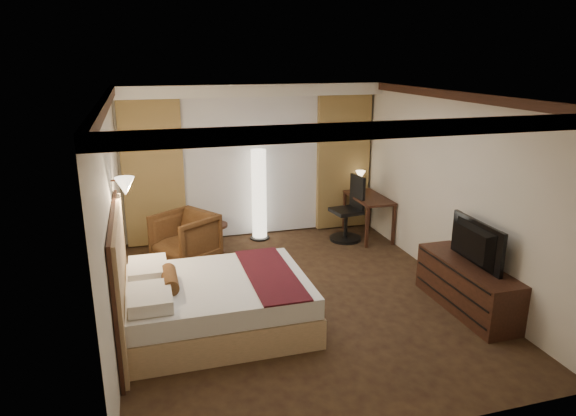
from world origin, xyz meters
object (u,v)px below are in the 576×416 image
object	(u,v)px
desk	(368,217)
office_chair	(346,209)
floor_lamp	(259,195)
television	(470,242)
bed	(218,303)
dresser	(467,286)
armchair	(185,235)
side_table	(214,238)

from	to	relation	value
desk	office_chair	xyz separation A→B (m)	(-0.45, -0.05, 0.20)
floor_lamp	television	world-z (taller)	floor_lamp
bed	television	world-z (taller)	television
dresser	armchair	bearing A→B (deg)	141.07
armchair	desk	xyz separation A→B (m)	(3.26, 0.22, -0.05)
office_chair	television	world-z (taller)	office_chair
office_chair	television	xyz separation A→B (m)	(0.47, -2.84, 0.35)
desk	office_chair	size ratio (longest dim) A/B	0.95
floor_lamp	office_chair	world-z (taller)	floor_lamp
side_table	floor_lamp	bearing A→B (deg)	27.49
armchair	side_table	bearing A→B (deg)	79.15
office_chair	armchair	bearing A→B (deg)	175.79
bed	dresser	xyz separation A→B (m)	(3.12, -0.43, 0.00)
office_chair	dresser	xyz separation A→B (m)	(0.50, -2.84, -0.26)
side_table	dresser	distance (m)	4.03
armchair	television	bearing A→B (deg)	17.10
bed	dresser	bearing A→B (deg)	-7.81
armchair	dresser	bearing A→B (deg)	17.35
side_table	floor_lamp	xyz separation A→B (m)	(0.87, 0.45, 0.56)
side_table	television	xyz separation A→B (m)	(2.78, -2.88, 0.68)
armchair	dresser	size ratio (longest dim) A/B	0.53
bed	television	distance (m)	3.18
bed	armchair	bearing A→B (deg)	94.59
armchair	side_table	distance (m)	0.56
bed	floor_lamp	xyz separation A→B (m)	(1.18, 2.90, 0.50)
armchair	dresser	distance (m)	4.25
desk	side_table	bearing A→B (deg)	-179.74
side_table	office_chair	bearing A→B (deg)	-0.92
desk	armchair	bearing A→B (deg)	-176.14
office_chair	desk	bearing A→B (deg)	-1.29
bed	dresser	distance (m)	3.15
floor_lamp	office_chair	bearing A→B (deg)	-18.76
bed	desk	world-z (taller)	desk
armchair	side_table	world-z (taller)	armchair
bed	television	size ratio (longest dim) A/B	2.08
armchair	office_chair	distance (m)	2.82
dresser	side_table	bearing A→B (deg)	134.37
bed	armchair	size ratio (longest dim) A/B	2.49
armchair	office_chair	world-z (taller)	office_chair
side_table	dresser	size ratio (longest dim) A/B	0.31
dresser	office_chair	bearing A→B (deg)	99.93
side_table	dresser	world-z (taller)	dresser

